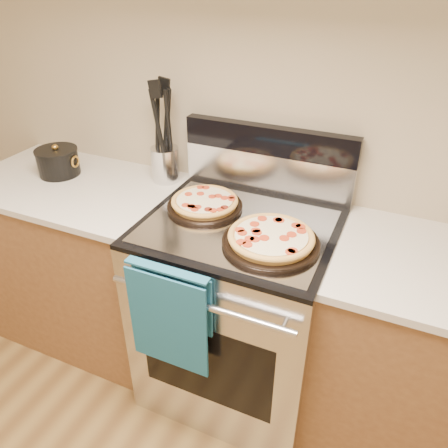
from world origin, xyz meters
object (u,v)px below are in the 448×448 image
at_px(pepperoni_pizza_back, 205,203).
at_px(pepperoni_pizza_front, 271,239).
at_px(range_body, 238,311).
at_px(utensil_crock, 165,164).
at_px(saucepan, 58,163).

distance_m(pepperoni_pizza_back, pepperoni_pizza_front, 0.37).
distance_m(range_body, pepperoni_pizza_back, 0.53).
xyz_separation_m(pepperoni_pizza_back, pepperoni_pizza_front, (0.34, -0.15, 0.00)).
distance_m(range_body, pepperoni_pizza_front, 0.54).
height_order(pepperoni_pizza_back, utensil_crock, utensil_crock).
height_order(range_body, saucepan, saucepan).
height_order(range_body, utensil_crock, utensil_crock).
distance_m(range_body, utensil_crock, 0.76).
bearing_deg(range_body, utensil_crock, 153.43).
xyz_separation_m(range_body, pepperoni_pizza_front, (0.16, -0.10, 0.50)).
distance_m(pepperoni_pizza_back, saucepan, 0.81).
bearing_deg(pepperoni_pizza_front, pepperoni_pizza_back, 156.19).
bearing_deg(utensil_crock, pepperoni_pizza_back, -32.79).
relative_size(range_body, saucepan, 4.63).
height_order(range_body, pepperoni_pizza_front, pepperoni_pizza_front).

